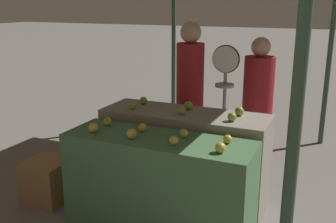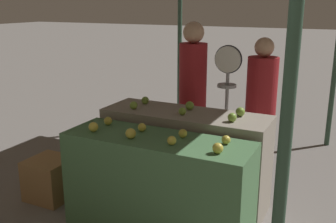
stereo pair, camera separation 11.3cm
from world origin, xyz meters
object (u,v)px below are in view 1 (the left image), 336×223
(produce_scale, at_px, (225,85))
(person_vendor_at_scale, at_px, (190,87))
(wooden_crate_side, at_px, (48,180))
(person_customer_left, at_px, (258,98))

(produce_scale, distance_m, person_vendor_at_scale, 0.46)
(wooden_crate_side, bearing_deg, produce_scale, 35.92)
(person_vendor_at_scale, bearing_deg, wooden_crate_side, 48.59)
(produce_scale, xyz_separation_m, person_customer_left, (0.28, 0.38, -0.20))
(produce_scale, xyz_separation_m, person_vendor_at_scale, (-0.44, 0.11, -0.09))
(person_vendor_at_scale, distance_m, wooden_crate_side, 1.83)
(produce_scale, relative_size, person_vendor_at_scale, 0.87)
(person_customer_left, bearing_deg, produce_scale, 67.80)
(produce_scale, relative_size, person_customer_left, 0.96)
(produce_scale, bearing_deg, wooden_crate_side, -144.08)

